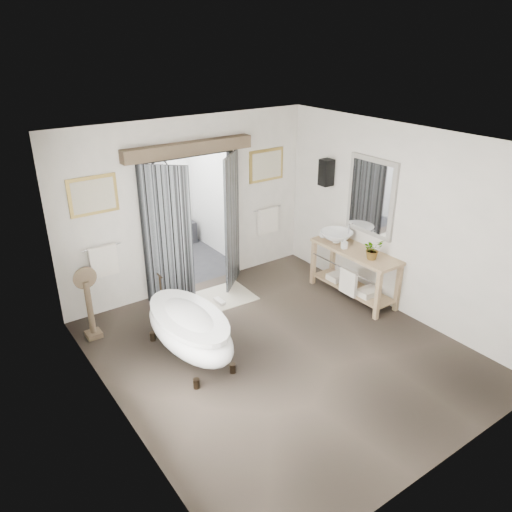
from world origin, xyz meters
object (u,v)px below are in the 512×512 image
vanity (353,269)px  basin (336,237)px  clawfoot_tub (189,328)px  rug (217,299)px

vanity → basin: bearing=91.9°
clawfoot_tub → rug: clawfoot_tub is taller
clawfoot_tub → rug: (1.12, 1.15, -0.43)m
clawfoot_tub → basin: 3.06m
rug → basin: bearing=-23.0°
clawfoot_tub → vanity: size_ratio=1.15×
rug → basin: 2.25m
clawfoot_tub → rug: bearing=46.0°
vanity → basin: size_ratio=2.89×
vanity → rug: 2.31m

